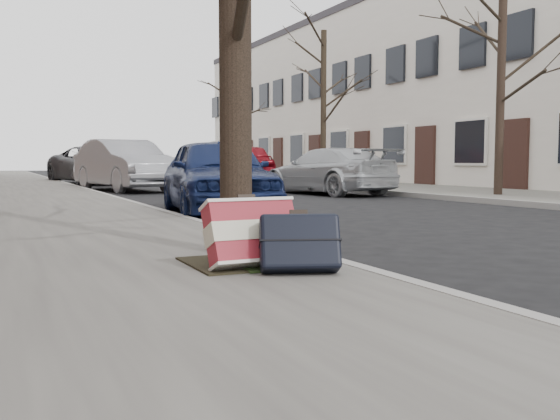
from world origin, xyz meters
name	(u,v)px	position (x,y,z in m)	size (l,w,h in m)	color
ground	(554,285)	(0.00, 0.00, 0.00)	(120.00, 120.00, 0.00)	black
far_sidewalk	(360,186)	(7.80, 15.00, 0.06)	(4.00, 70.00, 0.12)	slate
house_far	(464,92)	(13.15, 16.00, 3.60)	(6.70, 40.00, 7.20)	beige
dirt_patch	(243,262)	(-2.00, 1.20, 0.13)	(0.85, 0.85, 0.01)	black
suitcase_red	(252,234)	(-2.03, 0.94, 0.38)	(0.67, 0.19, 0.49)	maroon
suitcase_navy	(300,242)	(-1.80, 0.63, 0.34)	(0.57, 0.18, 0.40)	black
car_near_front	(217,175)	(-0.25, 6.84, 0.67)	(1.58, 3.93, 1.34)	#111C45
car_near_mid	(125,165)	(-0.02, 15.99, 0.78)	(1.66, 4.76, 1.57)	#97989E
car_near_back	(95,165)	(0.08, 22.52, 0.76)	(2.52, 5.45, 1.52)	#313236
car_far_front	(327,171)	(4.63, 11.67, 0.63)	(1.77, 4.35, 1.26)	#AFB3B7
car_far_back	(244,165)	(4.76, 18.22, 0.77)	(1.83, 4.54, 1.55)	maroon
tree_far_a	(501,82)	(7.20, 7.97, 2.76)	(0.20, 0.20, 5.27)	black
tree_far_b	(323,107)	(7.20, 16.57, 2.84)	(0.20, 0.20, 5.44)	black
tree_far_c	(234,126)	(7.20, 25.59, 2.61)	(0.21, 0.21, 4.97)	black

